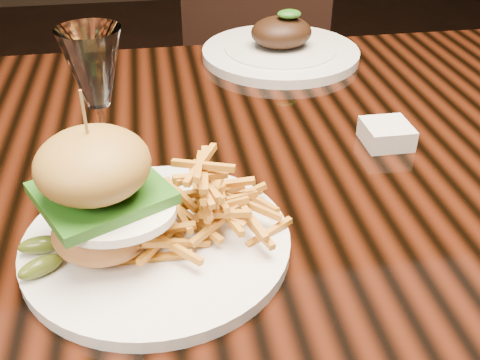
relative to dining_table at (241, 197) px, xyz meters
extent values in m
cube|color=black|center=(0.00, 0.00, 0.06)|extent=(1.60, 0.90, 0.04)
cylinder|color=silver|center=(-0.13, -0.19, 0.08)|extent=(0.30, 0.30, 0.01)
ellipsoid|color=#986231|center=(-0.18, -0.20, 0.12)|extent=(0.11, 0.11, 0.05)
ellipsoid|color=white|center=(-0.16, -0.21, 0.15)|extent=(0.12, 0.10, 0.01)
ellipsoid|color=orange|center=(-0.14, -0.21, 0.15)|extent=(0.02, 0.02, 0.01)
cube|color=#296D1B|center=(-0.18, -0.20, 0.16)|extent=(0.16, 0.16, 0.01)
ellipsoid|color=brown|center=(-0.18, -0.20, 0.20)|extent=(0.11, 0.11, 0.07)
cylinder|color=olive|center=(-0.18, -0.20, 0.23)|extent=(0.00, 0.00, 0.09)
ellipsoid|color=#334111|center=(-0.24, -0.23, 0.10)|extent=(0.05, 0.04, 0.02)
ellipsoid|color=#334111|center=(-0.25, -0.19, 0.10)|extent=(0.05, 0.02, 0.02)
cube|color=silver|center=(0.21, 0.00, 0.09)|extent=(0.08, 0.08, 0.03)
cylinder|color=white|center=(-0.18, -0.04, 0.08)|extent=(0.07, 0.07, 0.00)
cylinder|color=white|center=(-0.18, -0.04, 0.13)|extent=(0.01, 0.01, 0.11)
cone|color=white|center=(-0.18, -0.04, 0.23)|extent=(0.08, 0.08, 0.09)
cylinder|color=silver|center=(0.14, 0.35, 0.09)|extent=(0.31, 0.31, 0.02)
cylinder|color=silver|center=(0.14, 0.35, 0.09)|extent=(0.22, 0.22, 0.02)
ellipsoid|color=black|center=(0.14, 0.35, 0.13)|extent=(0.12, 0.10, 0.06)
ellipsoid|color=#296D1B|center=(0.15, 0.34, 0.17)|extent=(0.05, 0.03, 0.02)
cube|color=black|center=(0.13, 0.80, -0.22)|extent=(0.60, 0.60, 0.06)
cylinder|color=black|center=(-0.11, 0.69, -0.45)|extent=(0.04, 0.04, 0.45)
cylinder|color=black|center=(0.24, 0.55, -0.45)|extent=(0.04, 0.04, 0.45)
cylinder|color=black|center=(0.03, 1.05, -0.45)|extent=(0.04, 0.04, 0.45)
cylinder|color=black|center=(0.38, 0.91, -0.45)|extent=(0.04, 0.04, 0.45)
camera|label=1|loc=(-0.11, -0.68, 0.49)|focal=42.00mm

